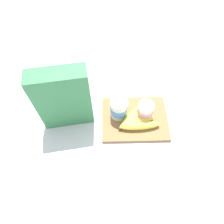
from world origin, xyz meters
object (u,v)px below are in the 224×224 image
Objects in this scene: yogurt_cup_back at (145,111)px; banana_bunch at (137,120)px; cutting_board at (135,118)px; yogurt_cup_front at (119,109)px; cereal_box at (64,99)px.

yogurt_cup_back reaches higher than banana_bunch.
cutting_board is 2.99× the size of yogurt_cup_front.
yogurt_cup_back is (0.32, -0.01, -0.09)m from cereal_box.
cereal_box is at bearing 179.06° from yogurt_cup_back.
yogurt_cup_back is (0.11, -0.01, -0.00)m from yogurt_cup_front.
cereal_box reaches higher than banana_bunch.
banana_bunch is at bearing -142.18° from yogurt_cup_back.
cereal_box reaches higher than yogurt_cup_front.
yogurt_cup_front is at bearing 173.82° from yogurt_cup_back.
banana_bunch is at bearing -78.19° from cutting_board.
yogurt_cup_back is at bearing 8.89° from cutting_board.
yogurt_cup_front reaches higher than yogurt_cup_back.
banana_bunch is at bearing 165.45° from cereal_box.
cereal_box is at bearing -178.23° from yogurt_cup_front.
yogurt_cup_back is (0.04, 0.01, 0.05)m from cutting_board.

